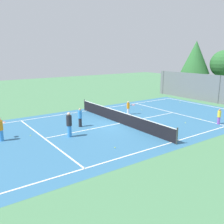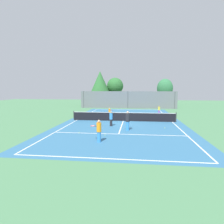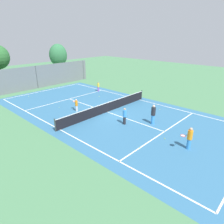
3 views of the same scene
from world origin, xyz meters
name	(u,v)px [view 1 (image 1 of 3)]	position (x,y,z in m)	size (l,w,h in m)	color
ground_plane	(120,123)	(0.00, 0.00, 0.00)	(80.00, 80.00, 0.00)	#4C8456
court_surface	(120,123)	(0.00, 0.00, 0.00)	(13.00, 25.00, 0.01)	teal
tennis_net	(120,117)	(0.00, 0.00, 0.51)	(11.90, 0.10, 1.10)	#333833
perimeter_fence	(219,90)	(0.00, 14.00, 1.60)	(18.00, 0.12, 3.20)	slate
tree_0	(196,57)	(-5.85, 17.21, 5.02)	(3.87, 3.87, 7.21)	brown
tree_2	(224,64)	(-2.97, 19.36, 4.19)	(3.53, 3.53, 5.99)	brown
player_0	(219,116)	(4.80, 6.36, 0.65)	(0.27, 0.27, 1.27)	purple
player_1	(69,124)	(0.67, -4.86, 0.89)	(0.37, 0.37, 1.74)	#388CD8
player_2	(128,108)	(-1.93, 2.43, 0.66)	(0.49, 0.85, 1.27)	silver
player_3	(80,117)	(-1.04, -3.11, 0.75)	(0.31, 0.31, 1.47)	#232328
player_4	(1,129)	(-1.20, -8.85, 0.82)	(0.89, 0.67, 1.58)	#388CD8
ball_crate	(147,124)	(1.85, 1.22, 0.18)	(0.40, 0.30, 0.43)	green
tennis_ball_0	(200,119)	(3.07, 6.41, 0.03)	(0.07, 0.07, 0.07)	#CCE533
tennis_ball_1	(115,148)	(4.16, -3.54, 0.03)	(0.07, 0.07, 0.07)	#CCE533
tennis_ball_2	(180,102)	(-2.91, 10.96, 0.03)	(0.07, 0.07, 0.07)	#CCE533
tennis_ball_3	(29,126)	(-3.37, -6.41, 0.03)	(0.07, 0.07, 0.07)	#CCE533
tennis_ball_4	(30,136)	(-1.05, -7.01, 0.03)	(0.07, 0.07, 0.07)	#CCE533
tennis_ball_5	(142,110)	(-2.54, 4.69, 0.03)	(0.07, 0.07, 0.07)	#CCE533
tennis_ball_6	(185,123)	(3.06, 4.41, 0.03)	(0.07, 0.07, 0.07)	#CCE533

